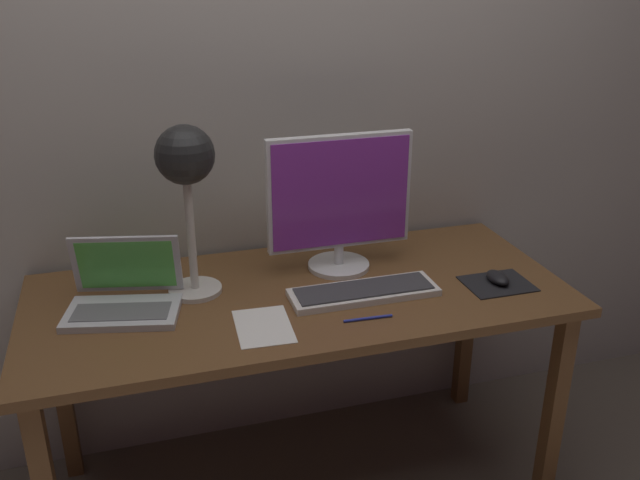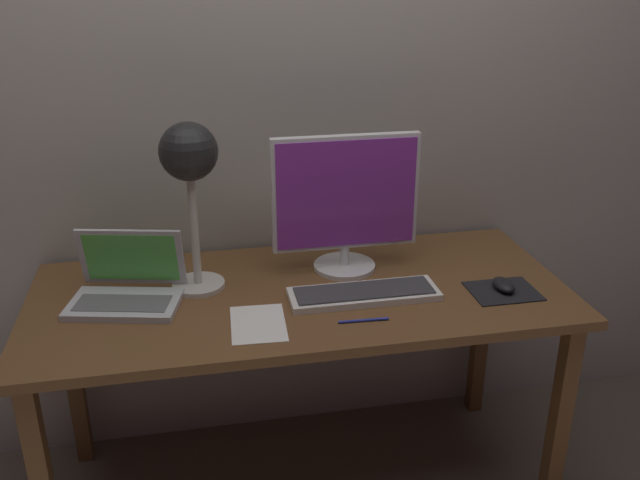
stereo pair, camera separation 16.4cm
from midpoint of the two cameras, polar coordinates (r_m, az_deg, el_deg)
name	(u,v)px [view 1 (the left image)]	position (r m, az deg, el deg)	size (l,w,h in m)	color
back_wall	(265,80)	(2.26, -6.71, 13.06)	(4.80, 0.06, 2.60)	#A8A099
desk	(300,314)	(2.09, -3.95, -6.25)	(1.60, 0.70, 0.74)	brown
monitor	(340,200)	(2.11, -0.58, 3.33)	(0.46, 0.20, 0.44)	silver
keyboard_main	(364,292)	(2.02, 1.33, -4.37)	(0.44, 0.14, 0.03)	silver
laptop	(125,289)	(2.03, -18.20, -3.97)	(0.35, 0.29, 0.20)	silver
desk_lamp	(186,168)	(1.96, -13.48, 5.78)	(0.17, 0.17, 0.51)	beige
mousepad	(497,284)	(2.14, 12.43, -3.62)	(0.20, 0.16, 0.00)	black
mouse	(498,278)	(2.14, 12.47, -3.11)	(0.06, 0.10, 0.03)	black
paper_sheet_near_mouse	(263,326)	(1.88, -7.24, -7.19)	(0.15, 0.21, 0.00)	white
pen	(368,318)	(1.90, 1.54, -6.59)	(0.01, 0.01, 0.14)	#2633A5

